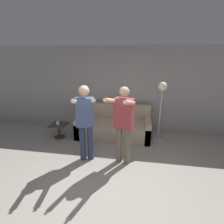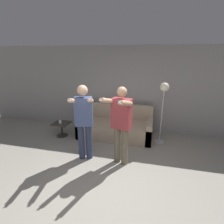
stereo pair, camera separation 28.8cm
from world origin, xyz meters
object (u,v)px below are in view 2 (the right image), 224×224
Objects in this scene: side_table at (61,127)px; cat at (118,101)px; floor_lamp at (164,96)px; person_right at (121,122)px; couch at (115,127)px; person_left at (84,118)px; cup at (60,122)px.

cat is at bearing 24.68° from side_table.
side_table is (-2.85, -0.25, -1.03)m from floor_lamp.
floor_lamp is at bearing 5.04° from side_table.
cat is 1.41m from floor_lamp.
floor_lamp reaches higher than cat.
person_right is 1.04× the size of floor_lamp.
person_right reaches higher than couch.
couch is 1.57m from person_left.
couch is 1.23× the size of person_right.
person_right reaches higher than side_table.
side_table is at bearing 123.76° from person_left.
side_table is 4.67× the size of cup.
cup is at bearing 169.16° from person_right.
couch is at bearing 56.32° from person_left.
cat is (0.00, 0.35, 0.71)m from couch.
cat is (-0.40, 1.69, -0.01)m from person_right.
person_left is 1.57m from cup.
person_left reaches higher than floor_lamp.
person_right is at bearing -76.55° from cat.
cat is 1.82m from cup.
floor_lamp reaches higher than cup.
floor_lamp is 3.04m from side_table.
person_left reaches higher than cup.
person_right reaches higher than floor_lamp.
person_right reaches higher than cat.
person_left is (-0.42, -1.33, 0.72)m from couch.
floor_lamp is at bearing -5.10° from couch.
couch is 4.57× the size of side_table.
floor_lamp is (1.71, 1.22, 0.32)m from person_left.
side_table is (-1.56, -0.37, 0.01)m from couch.
floor_lamp is 16.72× the size of cup.
side_table is at bearing -166.81° from couch.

